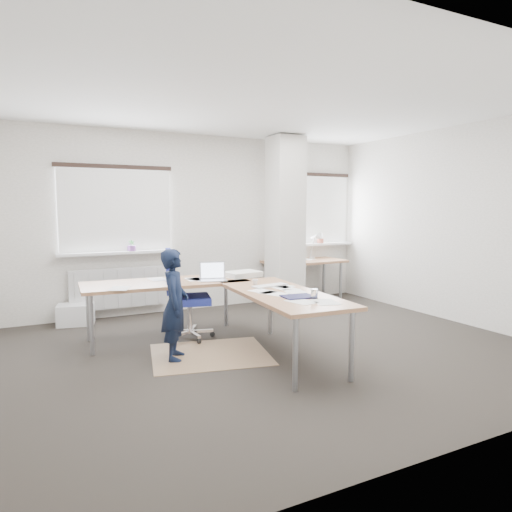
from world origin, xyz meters
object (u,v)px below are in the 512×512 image
desk_side (304,263)px  person (175,304)px  task_chair (186,314)px  desk_main (224,289)px

desk_side → person: (-2.92, -1.95, -0.08)m
desk_side → task_chair: bearing=-154.5°
desk_side → person: size_ratio=1.17×
desk_main → desk_side: desk_side is taller
task_chair → person: bearing=-102.7°
task_chair → person: 0.82m
desk_side → desk_main: bearing=-142.6°
desk_main → task_chair: size_ratio=2.41×
desk_main → task_chair: (-0.29, 0.52, -0.38)m
desk_main → task_chair: 0.71m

